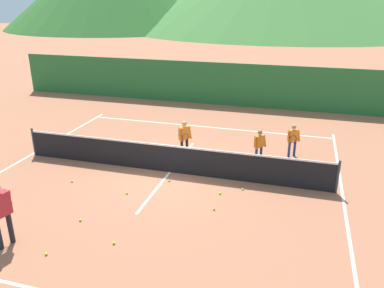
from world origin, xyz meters
The scene contains 20 objects.
ground_plane centered at (0.00, 0.00, 0.00)m, with size 120.00×120.00×0.00m, color #A86647.
line_baseline_far centered at (0.00, 4.95, 0.00)m, with size 10.91×0.08×0.01m, color white.
line_sideline_west centered at (-5.46, 0.00, 0.00)m, with size 0.08×10.93×0.01m, color white.
line_sideline_east centered at (5.46, 0.00, 0.00)m, with size 0.08×10.93×0.01m, color white.
line_service_center centered at (0.00, 0.00, 0.00)m, with size 0.08×5.57×0.01m, color white.
tennis_net centered at (0.00, 0.00, 0.50)m, with size 10.60×0.08×1.05m.
instructor centered at (-2.38, -4.90, 0.98)m, with size 0.44×0.81×1.64m.
student_0 centered at (0.07, 1.44, 0.82)m, with size 0.44×0.73×1.36m.
student_1 centered at (2.75, 1.60, 0.73)m, with size 0.43×0.45×1.22m.
student_2 centered at (3.85, 2.51, 0.74)m, with size 0.48×0.63×1.22m.
tennis_ball_1 centered at (1.98, -1.98, 0.03)m, with size 0.07×0.07×0.07m, color yellow.
tennis_ball_2 centered at (-0.73, -1.80, 0.03)m, with size 0.07×0.07×0.07m, color yellow.
tennis_ball_3 centered at (0.04, -4.17, 0.03)m, with size 0.07×0.07×0.07m, color yellow.
tennis_ball_4 centered at (-1.27, -3.50, 0.03)m, with size 0.07×0.07×0.07m, color yellow.
tennis_ball_5 centered at (-2.74, -1.57, 0.03)m, with size 0.07×0.07×0.07m, color yellow.
tennis_ball_6 centered at (0.21, -0.67, 0.03)m, with size 0.07×0.07×0.07m, color yellow.
tennis_ball_7 centered at (2.55, -0.59, 0.03)m, with size 0.07×0.07×0.07m, color yellow.
tennis_ball_8 centered at (1.95, -1.05, 0.03)m, with size 0.07×0.07×0.07m, color yellow.
tennis_ball_9 centered at (-1.25, -4.98, 0.03)m, with size 0.07×0.07×0.07m, color yellow.
windscreen_fence centered at (0.00, 8.85, 1.13)m, with size 24.01×0.08×2.26m, color #286B33.
Camera 1 is at (3.97, -11.08, 5.55)m, focal length 36.18 mm.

